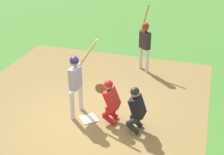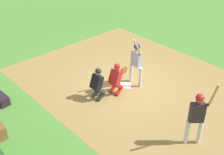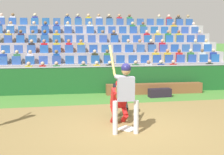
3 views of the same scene
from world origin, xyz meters
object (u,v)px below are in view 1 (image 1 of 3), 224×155
batter_at_plate (76,79)px  home_plate_umpire (136,107)px  on_deck_batter (145,41)px  catcher_crouching (110,99)px  home_plate_marker (89,119)px

batter_at_plate → home_plate_umpire: batter_at_plate is taller
home_plate_umpire → on_deck_batter: bearing=11.5°
batter_at_plate → home_plate_umpire: (-0.19, -1.79, -0.43)m
home_plate_umpire → on_deck_batter: on_deck_batter is taller
catcher_crouching → home_plate_umpire: size_ratio=0.99×
batter_at_plate → catcher_crouching: batter_at_plate is taller
home_plate_marker → home_plate_umpire: (-0.05, -1.38, 0.69)m
home_plate_umpire → catcher_crouching: bearing=77.3°
batter_at_plate → catcher_crouching: bearing=-91.0°
on_deck_batter → home_plate_marker: bearing=170.7°
batter_at_plate → home_plate_marker: bearing=-109.1°
on_deck_batter → home_plate_umpire: bearing=-168.5°
home_plate_marker → catcher_crouching: 0.93m
catcher_crouching → on_deck_batter: bearing=-0.3°
home_plate_marker → batter_at_plate: (0.14, 0.41, 1.12)m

